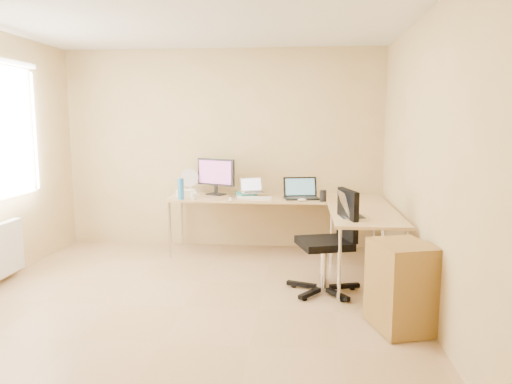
# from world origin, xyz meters

# --- Properties ---
(floor) EXTENTS (4.50, 4.50, 0.00)m
(floor) POSITION_xyz_m (0.00, 0.00, 0.00)
(floor) COLOR tan
(floor) RESTS_ON ground
(ceiling) EXTENTS (4.50, 4.50, 0.00)m
(ceiling) POSITION_xyz_m (0.00, 0.00, 2.60)
(ceiling) COLOR white
(ceiling) RESTS_ON ground
(wall_back) EXTENTS (4.50, 0.00, 4.50)m
(wall_back) POSITION_xyz_m (0.00, 2.25, 1.30)
(wall_back) COLOR #D5B785
(wall_back) RESTS_ON ground
(wall_front) EXTENTS (4.50, 0.00, 4.50)m
(wall_front) POSITION_xyz_m (0.00, -2.25, 1.30)
(wall_front) COLOR #D5B785
(wall_front) RESTS_ON ground
(wall_right) EXTENTS (0.00, 4.50, 4.50)m
(wall_right) POSITION_xyz_m (2.10, 0.00, 1.30)
(wall_right) COLOR #D5B785
(wall_right) RESTS_ON ground
(desk_main) EXTENTS (2.65, 0.70, 0.73)m
(desk_main) POSITION_xyz_m (0.72, 1.85, 0.36)
(desk_main) COLOR tan
(desk_main) RESTS_ON ground
(desk_return) EXTENTS (0.70, 1.30, 0.73)m
(desk_return) POSITION_xyz_m (1.70, 0.85, 0.36)
(desk_return) COLOR tan
(desk_return) RESTS_ON ground
(monitor) EXTENTS (0.57, 0.39, 0.47)m
(monitor) POSITION_xyz_m (-0.04, 1.96, 0.96)
(monitor) COLOR black
(monitor) RESTS_ON desk_main
(book_stack) EXTENTS (0.30, 0.33, 0.05)m
(book_stack) POSITION_xyz_m (0.35, 1.89, 0.75)
(book_stack) COLOR teal
(book_stack) RESTS_ON desk_main
(laptop_center) EXTENTS (0.35, 0.32, 0.19)m
(laptop_center) POSITION_xyz_m (0.44, 1.86, 0.87)
(laptop_center) COLOR silver
(laptop_center) RESTS_ON desk_main
(laptop_black) EXTENTS (0.46, 0.37, 0.26)m
(laptop_black) POSITION_xyz_m (1.05, 1.74, 0.86)
(laptop_black) COLOR black
(laptop_black) RESTS_ON desk_main
(keyboard) EXTENTS (0.48, 0.16, 0.02)m
(keyboard) POSITION_xyz_m (0.44, 1.70, 0.74)
(keyboard) COLOR white
(keyboard) RESTS_ON desk_main
(mouse) EXTENTS (0.12, 0.10, 0.04)m
(mouse) POSITION_xyz_m (1.05, 1.55, 0.75)
(mouse) COLOR silver
(mouse) RESTS_ON desk_main
(mug) EXTENTS (0.11, 0.11, 0.08)m
(mug) POSITION_xyz_m (-0.24, 1.55, 0.77)
(mug) COLOR white
(mug) RESTS_ON desk_main
(cd_stack) EXTENTS (0.12, 0.12, 0.03)m
(cd_stack) POSITION_xyz_m (0.21, 1.66, 0.74)
(cd_stack) COLOR #ABADBD
(cd_stack) RESTS_ON desk_main
(water_bottle) EXTENTS (0.07, 0.07, 0.25)m
(water_bottle) POSITION_xyz_m (-0.40, 1.55, 0.86)
(water_bottle) COLOR #2877B6
(water_bottle) RESTS_ON desk_main
(papers) EXTENTS (0.32, 0.35, 0.01)m
(papers) POSITION_xyz_m (-0.40, 1.98, 0.73)
(papers) COLOR white
(papers) RESTS_ON desk_main
(white_box) EXTENTS (0.28, 0.25, 0.08)m
(white_box) POSITION_xyz_m (-0.40, 1.80, 0.77)
(white_box) COLOR white
(white_box) RESTS_ON desk_main
(desk_fan) EXTENTS (0.28, 0.28, 0.30)m
(desk_fan) POSITION_xyz_m (-0.40, 2.05, 0.88)
(desk_fan) COLOR silver
(desk_fan) RESTS_ON desk_main
(black_cup) EXTENTS (0.10, 0.10, 0.13)m
(black_cup) POSITION_xyz_m (1.30, 1.55, 0.80)
(black_cup) COLOR black
(black_cup) RESTS_ON desk_main
(laptop_return) EXTENTS (0.35, 0.30, 0.21)m
(laptop_return) POSITION_xyz_m (1.56, 0.60, 0.84)
(laptop_return) COLOR silver
(laptop_return) RESTS_ON desk_return
(office_chair) EXTENTS (0.77, 0.77, 1.02)m
(office_chair) POSITION_xyz_m (1.27, 0.52, 0.50)
(office_chair) COLOR black
(office_chair) RESTS_ON ground
(cabinet) EXTENTS (0.54, 0.61, 0.70)m
(cabinet) POSITION_xyz_m (1.85, -0.29, 0.36)
(cabinet) COLOR #A87A32
(cabinet) RESTS_ON ground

